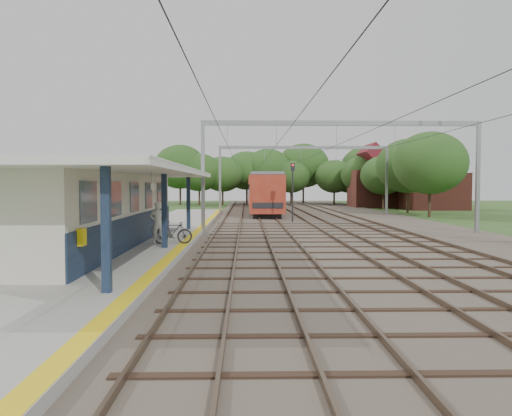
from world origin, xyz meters
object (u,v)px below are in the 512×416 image
object	(u,v)px
bicycle	(173,232)
person	(158,223)
signal_post	(293,184)
train	(261,191)

from	to	relation	value
bicycle	person	bearing A→B (deg)	91.15
person	bicycle	size ratio (longest dim) A/B	1.11
person	signal_post	bearing A→B (deg)	-135.63
person	bicycle	bearing A→B (deg)	167.54
train	signal_post	distance (m)	22.69
person	train	xyz separation A→B (m)	(5.92, 39.35, 0.96)
train	signal_post	world-z (taller)	signal_post
signal_post	train	bearing A→B (deg)	96.50
train	signal_post	bearing A→B (deg)	-85.32
train	signal_post	size ratio (longest dim) A/B	8.21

